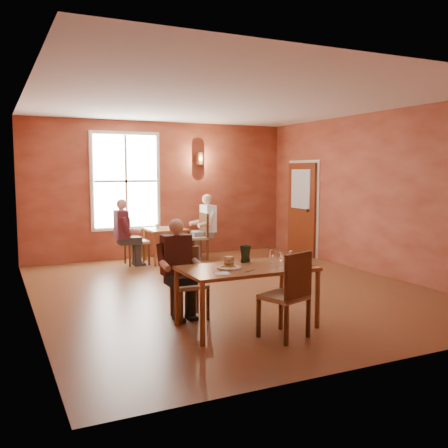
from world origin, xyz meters
name	(u,v)px	position (x,y,z in m)	size (l,w,h in m)	color
ground	(229,289)	(0.00, 0.00, 0.00)	(6.00, 7.00, 0.01)	brown
wall_back	(161,190)	(0.00, 3.50, 1.50)	(6.00, 0.04, 3.00)	brown
wall_front	(387,214)	(0.00, -3.50, 1.50)	(6.00, 0.04, 3.00)	brown
wall_left	(29,202)	(-3.00, 0.00, 1.50)	(0.04, 7.00, 3.00)	brown
wall_right	(375,194)	(3.00, 0.00, 1.50)	(0.04, 7.00, 3.00)	brown
ceiling	(229,102)	(0.00, 0.00, 3.00)	(6.00, 7.00, 0.04)	white
window	(126,181)	(-0.80, 3.45, 1.70)	(1.36, 0.10, 1.96)	white
door	(301,209)	(2.94, 2.30, 1.05)	(0.12, 1.04, 2.10)	maroon
wall_sconce	(200,159)	(0.90, 3.40, 2.20)	(0.16, 0.16, 0.28)	brown
main_table	(247,297)	(-0.67, -1.86, 0.38)	(1.60, 0.90, 0.75)	#5B2D14
chair_diner_main	(189,284)	(-1.17, -1.21, 0.46)	(0.41, 0.41, 0.92)	#4B281A
diner_main	(190,271)	(-1.17, -1.24, 0.62)	(0.50, 0.50, 1.25)	black
chair_empty	(284,294)	(-0.47, -2.39, 0.51)	(0.45, 0.45, 1.01)	brown
plate_food	(229,267)	(-0.91, -1.87, 0.77)	(0.29, 0.29, 0.04)	white
sandwich	(229,263)	(-0.87, -1.79, 0.81)	(0.09, 0.09, 0.11)	tan
goblet_a	(272,255)	(-0.25, -1.75, 0.84)	(0.07, 0.07, 0.19)	silver
goblet_b	(290,257)	(-0.11, -1.96, 0.85)	(0.08, 0.08, 0.19)	white
goblet_c	(280,259)	(-0.33, -2.08, 0.85)	(0.08, 0.08, 0.20)	white
menu_stand	(245,254)	(-0.53, -1.57, 0.86)	(0.13, 0.06, 0.22)	black
knife	(250,271)	(-0.75, -2.11, 0.75)	(0.20, 0.02, 0.00)	white
napkin	(222,273)	(-1.12, -2.10, 0.75)	(0.17, 0.17, 0.01)	white
sunglasses	(300,266)	(-0.08, -2.14, 0.76)	(0.14, 0.04, 0.02)	black
second_table	(167,245)	(-0.13, 2.77, 0.36)	(0.81, 0.81, 0.71)	brown
chair_diner_white	(195,237)	(0.52, 2.77, 0.50)	(0.45, 0.45, 1.01)	brown
diner_white	(197,228)	(0.55, 2.77, 0.68)	(0.55, 0.55, 1.36)	white
chair_diner_maroon	(137,241)	(-0.78, 2.77, 0.50)	(0.44, 0.44, 0.99)	#4B2915
diner_maroon	(135,233)	(-0.81, 2.77, 0.66)	(0.53, 0.53, 1.32)	#5D1418
cup_a	(173,226)	(0.00, 2.69, 0.76)	(0.13, 0.13, 0.10)	white
cup_b	(157,226)	(-0.28, 2.90, 0.76)	(0.10, 0.10, 0.09)	white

